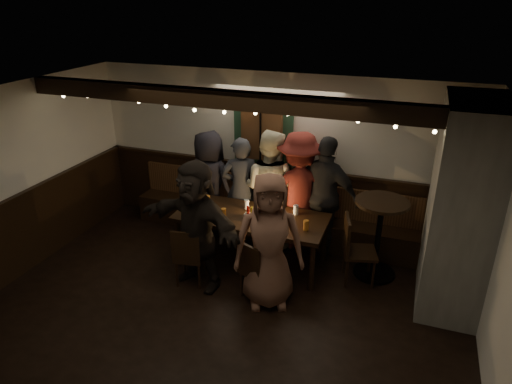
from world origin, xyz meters
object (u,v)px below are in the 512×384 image
at_px(dining_table, 251,220).
at_px(person_d, 299,191).
at_px(person_b, 241,189).
at_px(chair_near_left, 188,254).
at_px(high_top, 379,229).
at_px(person_f, 197,225).
at_px(chair_near_right, 254,268).
at_px(person_e, 326,196).
at_px(chair_end, 354,246).
at_px(person_c, 269,188).
at_px(person_g, 269,242).
at_px(person_a, 210,183).

bearing_deg(dining_table, person_d, 54.93).
bearing_deg(dining_table, person_b, 122.05).
distance_m(chair_near_left, person_d, 1.92).
height_order(high_top, person_f, person_f).
height_order(chair_near_right, person_e, person_e).
xyz_separation_m(high_top, person_f, (-2.24, -1.02, 0.17)).
bearing_deg(dining_table, chair_end, 1.50).
bearing_deg(person_c, chair_near_left, 74.15).
height_order(chair_near_right, person_g, person_g).
bearing_deg(person_a, chair_end, 179.24).
relative_size(person_b, person_d, 0.91).
xyz_separation_m(chair_near_right, chair_end, (1.12, 0.85, 0.07)).
bearing_deg(person_d, person_f, 30.87).
bearing_deg(high_top, person_c, 166.65).
distance_m(dining_table, chair_end, 1.47).
bearing_deg(person_c, person_d, -173.75).
bearing_deg(person_a, person_c, -163.64).
distance_m(person_a, person_g, 2.09).
bearing_deg(person_g, high_top, 20.02).
bearing_deg(chair_end, person_c, 154.57).
distance_m(chair_near_right, person_d, 1.59).
relative_size(person_e, person_g, 1.03).
relative_size(person_d, person_e, 1.01).
bearing_deg(chair_end, person_d, 144.87).
distance_m(dining_table, person_e, 1.17).
bearing_deg(chair_near_right, person_g, 2.72).
height_order(high_top, person_b, person_b).
height_order(high_top, person_c, person_c).
bearing_deg(person_a, person_g, 149.19).
bearing_deg(chair_near_right, person_f, 173.64).
bearing_deg(person_c, person_e, -174.16).
relative_size(chair_near_left, person_c, 0.47).
relative_size(dining_table, person_g, 1.21).
bearing_deg(person_a, chair_near_right, 145.04).
bearing_deg(chair_end, chair_near_right, -142.98).
xyz_separation_m(person_b, person_e, (1.33, 0.04, 0.07)).
bearing_deg(person_a, chair_near_left, 117.82).
distance_m(person_c, person_d, 0.46).
bearing_deg(person_b, high_top, 146.32).
bearing_deg(person_a, dining_table, 158.81).
xyz_separation_m(person_c, person_g, (0.49, -1.51, -0.03)).
relative_size(person_b, person_e, 0.93).
xyz_separation_m(person_d, person_e, (0.41, -0.01, -0.01)).
height_order(dining_table, person_a, person_a).
relative_size(chair_end, person_d, 0.52).
bearing_deg(person_e, chair_near_left, 61.25).
bearing_deg(high_top, person_d, 162.05).
distance_m(person_a, person_b, 0.54).
xyz_separation_m(high_top, person_b, (-2.16, 0.36, 0.12)).
distance_m(dining_table, chair_near_left, 1.02).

